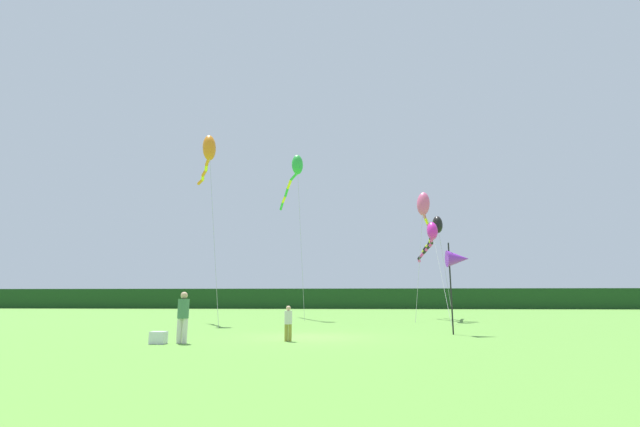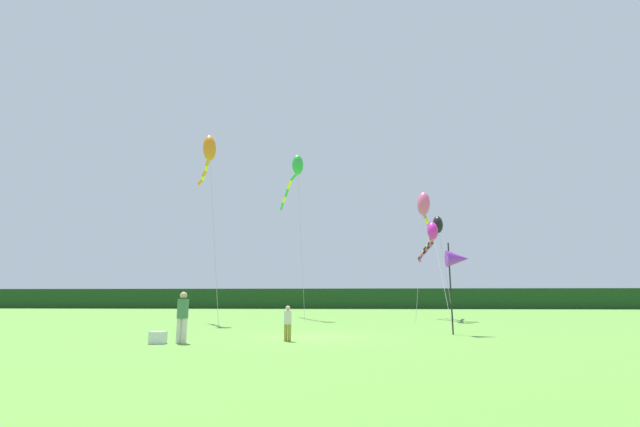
{
  "view_description": "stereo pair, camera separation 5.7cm",
  "coord_description": "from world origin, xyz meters",
  "views": [
    {
      "loc": [
        1.45,
        -17.08,
        1.45
      ],
      "look_at": [
        0.0,
        6.0,
        5.92
      ],
      "focal_mm": 24.59,
      "sensor_mm": 36.0,
      "label": 1
    },
    {
      "loc": [
        1.51,
        -17.07,
        1.45
      ],
      "look_at": [
        0.0,
        6.0,
        5.92
      ],
      "focal_mm": 24.59,
      "sensor_mm": 36.0,
      "label": 2
    }
  ],
  "objects": [
    {
      "name": "kite_green",
      "position": [
        -2.4,
        14.51,
        10.9
      ],
      "size": [
        2.99,
        7.68,
        12.0
      ],
      "color": "#B2B2B2",
      "rests_on": "ground"
    },
    {
      "name": "kite_rainbow",
      "position": [
        6.81,
        13.04,
        7.6
      ],
      "size": [
        2.84,
        7.12,
        8.7
      ],
      "color": "#B2B2B2",
      "rests_on": "ground"
    },
    {
      "name": "distant_treeline",
      "position": [
        0.0,
        45.0,
        1.37
      ],
      "size": [
        108.0,
        2.5,
        2.73
      ],
      "primitive_type": "cube",
      "color": "#193D19",
      "rests_on": "ground"
    },
    {
      "name": "kite_black",
      "position": [
        7.64,
        13.6,
        6.23
      ],
      "size": [
        0.82,
        6.68,
        7.12
      ],
      "color": "#B2B2B2",
      "rests_on": "ground"
    },
    {
      "name": "ground_plane",
      "position": [
        0.0,
        0.0,
        0.0
      ],
      "size": [
        120.0,
        120.0,
        0.0
      ],
      "primitive_type": "plane",
      "color": "#5B9338"
    },
    {
      "name": "person_child",
      "position": [
        -0.61,
        -1.71,
        0.66
      ],
      "size": [
        0.26,
        0.26,
        1.19
      ],
      "color": "olive",
      "rests_on": "ground"
    },
    {
      "name": "cooler_box",
      "position": [
        -4.67,
        -2.82,
        0.19
      ],
      "size": [
        0.48,
        0.38,
        0.39
      ],
      "primitive_type": "cube",
      "color": "silver",
      "rests_on": "ground"
    },
    {
      "name": "kite_magenta",
      "position": [
        7.04,
        12.35,
        5.6
      ],
      "size": [
        0.75,
        9.31,
        6.57
      ],
      "color": "#B2B2B2",
      "rests_on": "ground"
    },
    {
      "name": "banner_flag_pole",
      "position": [
        6.03,
        1.51,
        3.03
      ],
      "size": [
        0.9,
        0.7,
        3.73
      ],
      "color": "black",
      "rests_on": "ground"
    },
    {
      "name": "kite_orange",
      "position": [
        -7.12,
        8.49,
        10.46
      ],
      "size": [
        3.71,
        6.23,
        11.55
      ],
      "color": "#B2B2B2",
      "rests_on": "ground"
    },
    {
      "name": "person_adult",
      "position": [
        -3.98,
        -2.61,
        0.92
      ],
      "size": [
        0.36,
        0.36,
        1.65
      ],
      "color": "silver",
      "rests_on": "ground"
    }
  ]
}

